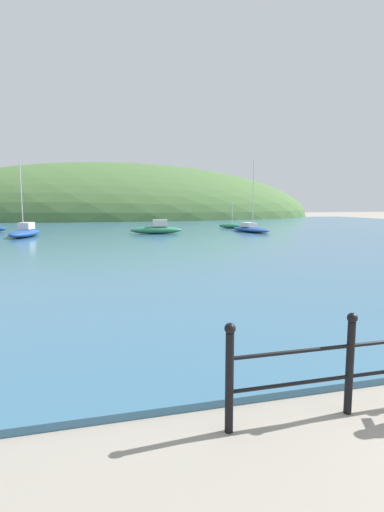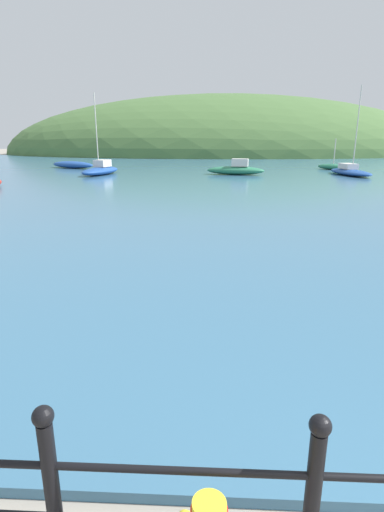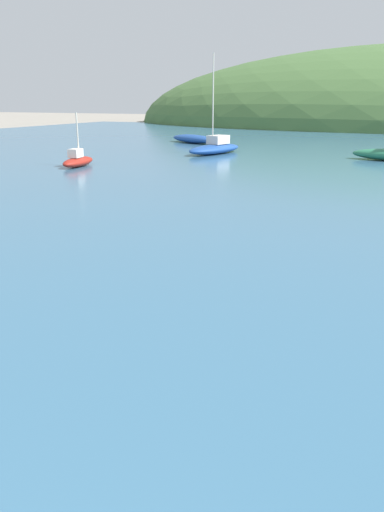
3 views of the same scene
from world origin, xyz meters
name	(u,v)px [view 2 (image 2 of 3)]	position (x,y,z in m)	size (l,w,h in m)	color
water	(232,171)	(0.00, 32.00, 0.05)	(80.00, 60.00, 0.10)	#386684
far_hillside	(222,154)	(0.00, 69.50, 0.00)	(71.95, 39.57, 18.77)	#476B38
boat_white_sailboat	(236,170)	(0.10, 28.44, 0.46)	(4.17, 1.85, 1.11)	#287551
boat_far_left	(332,167)	(8.22, 33.63, 0.34)	(2.38, 2.37, 2.44)	#287551
boat_far_right	(350,171)	(8.00, 28.44, 0.38)	(2.37, 5.09, 5.80)	#1E4793
boat_green_fishing	(73,165)	(-13.52, 34.11, 0.39)	(4.59, 3.20, 0.58)	#1E4793
boat_nearest_quay	(101,170)	(-9.42, 28.01, 0.44)	(2.45, 4.64, 5.39)	#1E4793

